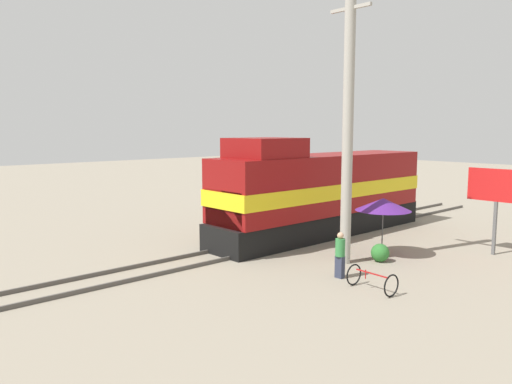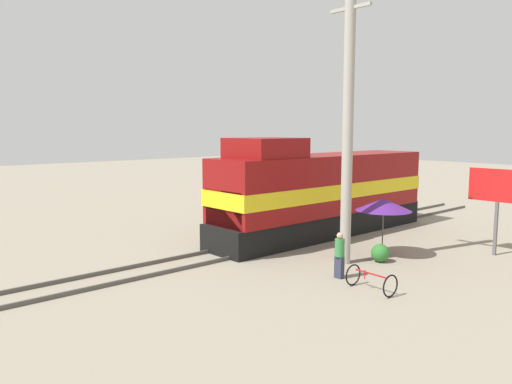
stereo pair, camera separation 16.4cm
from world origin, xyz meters
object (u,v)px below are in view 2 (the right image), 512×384
object	(u,v)px
vendor_umbrella	(384,205)
locomotive	(319,193)
utility_pole	(348,120)
bicycle	(371,280)
person_bystander	(340,254)
billboard_sign	(498,190)

from	to	relation	value
vendor_umbrella	locomotive	bearing A→B (deg)	165.54
utility_pole	bicycle	bearing A→B (deg)	-37.63
locomotive	bicycle	size ratio (longest dim) A/B	8.17
utility_pole	person_bystander	world-z (taller)	utility_pole
billboard_sign	bicycle	distance (m)	8.06
utility_pole	billboard_sign	distance (m)	7.11
person_bystander	locomotive	bearing A→B (deg)	137.05
locomotive	vendor_umbrella	xyz separation A→B (m)	(4.43, -1.14, 0.03)
billboard_sign	locomotive	bearing A→B (deg)	-161.17
billboard_sign	bicycle	size ratio (longest dim) A/B	2.23
utility_pole	vendor_umbrella	xyz separation A→B (m)	(0.37, 1.95, -3.35)
locomotive	utility_pole	bearing A→B (deg)	-37.30
utility_pole	bicycle	size ratio (longest dim) A/B	6.81
locomotive	utility_pole	size ratio (longest dim) A/B	1.20
utility_pole	person_bystander	distance (m)	5.06
locomotive	vendor_umbrella	world-z (taller)	locomotive
vendor_umbrella	billboard_sign	xyz separation A→B (m)	(2.96, 3.66, 0.55)
locomotive	vendor_umbrella	bearing A→B (deg)	-14.46
vendor_umbrella	bicycle	bearing A→B (deg)	-60.04
bicycle	vendor_umbrella	bearing A→B (deg)	-146.30
vendor_umbrella	billboard_sign	world-z (taller)	billboard_sign
bicycle	utility_pole	bearing A→B (deg)	-123.89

